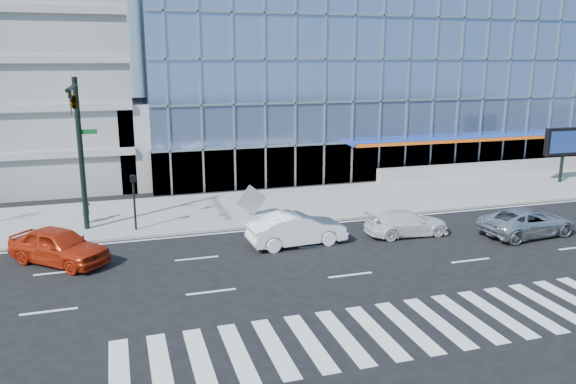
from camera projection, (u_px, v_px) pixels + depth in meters
name	position (u px, v px, depth m)	size (l,w,h in m)	color
ground	(318.00, 246.00, 27.76)	(160.00, 160.00, 0.00)	black
sidewalk	(274.00, 205.00, 35.18)	(120.00, 8.00, 0.15)	gray
theatre_building	(362.00, 75.00, 54.21)	(42.00, 26.00, 15.00)	#6980AF
ramp_block	(160.00, 141.00, 42.06)	(6.00, 8.00, 6.00)	gray
retaining_wall	(547.00, 165.00, 45.30)	(30.00, 0.80, 1.00)	gray
traffic_signal	(76.00, 119.00, 27.41)	(1.14, 5.74, 8.00)	black
ped_signal_post	(134.00, 194.00, 29.41)	(0.30, 0.33, 3.00)	black
marquee_sign	(564.00, 143.00, 40.82)	(3.20, 0.43, 4.00)	black
silver_suv	(527.00, 222.00, 29.30)	(2.39, 5.19, 1.44)	silver
white_suv	(407.00, 223.00, 29.36)	(1.82, 4.47, 1.30)	silver
white_sedan	(297.00, 229.00, 27.79)	(1.71, 4.91, 1.62)	white
red_sedan	(59.00, 246.00, 25.25)	(1.95, 4.85, 1.65)	#B0260D
pedestrian	(86.00, 207.00, 30.98)	(0.64, 0.42, 1.77)	black
tilted_panel	(252.00, 200.00, 32.43)	(1.30, 0.06, 1.30)	#9C9C9C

